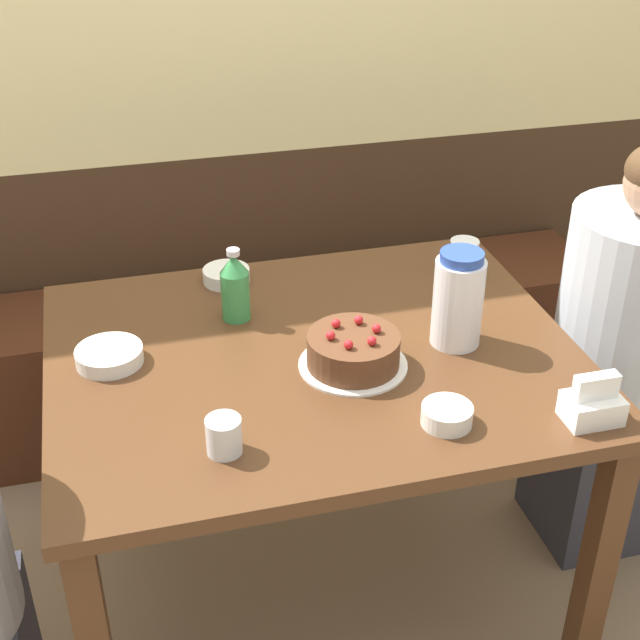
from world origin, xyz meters
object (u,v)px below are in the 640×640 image
birthday_cake (353,351)px  soju_bottle (235,286)px  glass_water_tall (463,259)px  glass_tumbler_short (224,436)px  bowl_soup_white (226,275)px  napkin_holder (593,404)px  bowl_rice_small (109,356)px  bench_seat (252,354)px  water_pitcher (458,299)px  person_pale_blue_shirt (625,360)px  bowl_side_dish (447,415)px

birthday_cake → soju_bottle: bearing=127.9°
glass_water_tall → glass_tumbler_short: 0.89m
bowl_soup_white → glass_water_tall: glass_water_tall is taller
napkin_holder → bowl_rice_small: (-0.91, 0.45, -0.02)m
napkin_holder → bowl_rice_small: napkin_holder is taller
bench_seat → water_pitcher: size_ratio=10.28×
water_pitcher → bowl_rice_small: water_pitcher is taller
bench_seat → bowl_soup_white: (-0.13, -0.45, 0.54)m
bench_seat → soju_bottle: bearing=-102.3°
bowl_rice_small → bench_seat: bearing=60.0°
water_pitcher → soju_bottle: bearing=153.4°
soju_bottle → person_pale_blue_shirt: 1.03m
soju_bottle → glass_tumbler_short: size_ratio=2.44×
bench_seat → napkin_holder: size_ratio=20.93×
bowl_soup_white → water_pitcher: bearing=-42.5°
bowl_rice_small → glass_tumbler_short: size_ratio=1.99×
person_pale_blue_shirt → birthday_cake: bearing=9.3°
bench_seat → glass_water_tall: glass_water_tall is taller
water_pitcher → bowl_soup_white: size_ratio=1.90×
soju_bottle → bowl_rice_small: size_ratio=1.23×
water_pitcher → bowl_soup_white: 0.62m
glass_water_tall → person_pale_blue_shirt: (0.38, -0.20, -0.24)m
bench_seat → water_pitcher: water_pitcher is taller
bowl_rice_small → person_pale_blue_shirt: 1.30m
bowl_side_dish → person_pale_blue_shirt: person_pale_blue_shirt is taller
bench_seat → napkin_holder: napkin_holder is taller
glass_tumbler_short → bench_seat: bearing=77.6°
water_pitcher → bench_seat: bearing=110.1°
glass_water_tall → person_pale_blue_shirt: 0.50m
bench_seat → glass_water_tall: size_ratio=23.36×
soju_bottle → glass_water_tall: 0.60m
bowl_soup_white → glass_tumbler_short: size_ratio=1.61×
bowl_soup_white → soju_bottle: bearing=-92.2°
water_pitcher → bowl_rice_small: size_ratio=1.54×
napkin_holder → glass_water_tall: bearing=91.0°
birthday_cake → bowl_side_dish: 0.27m
bowl_rice_small → water_pitcher: bearing=-8.2°
bench_seat → soju_bottle: 0.89m
bench_seat → person_pale_blue_shirt: bearing=-42.8°
bench_seat → birthday_cake: 1.07m
soju_bottle → glass_water_tall: bearing=5.9°
birthday_cake → glass_tumbler_short: 0.38m
bowl_side_dish → glass_tumbler_short: (-0.43, 0.03, 0.02)m
birthday_cake → napkin_holder: napkin_holder is taller
water_pitcher → glass_water_tall: 0.33m
birthday_cake → bowl_side_dish: size_ratio=2.32×
bowl_soup_white → bowl_side_dish: bowl_side_dish is taller
napkin_holder → glass_water_tall: 0.63m
bench_seat → bowl_soup_white: size_ratio=19.52×
soju_bottle → birthday_cake: bearing=-52.1°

